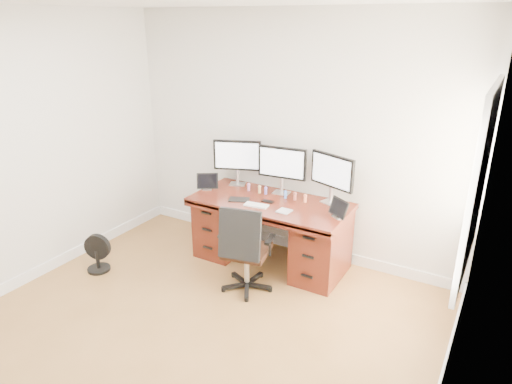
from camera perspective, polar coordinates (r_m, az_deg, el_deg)
The scene contains 21 objects.
ground at distance 4.00m, azimuth -11.50°, elevation -19.72°, with size 4.50×4.50×0.00m, color olive.
back_wall at distance 5.08m, azimuth 4.27°, elevation 6.83°, with size 4.00×0.10×2.70m, color silver.
right_wall at distance 2.61m, azimuth 23.64°, elevation -8.94°, with size 0.10×4.50×2.70m.
desk at distance 5.05m, azimuth 1.89°, elevation -4.67°, with size 1.70×0.80×0.75m.
office_chair at distance 4.57m, azimuth -1.35°, elevation -8.87°, with size 0.59×0.59×0.93m.
floor_fan at distance 5.25m, azimuth -19.27°, elevation -7.28°, with size 0.29×0.24×0.42m.
monitor_left at distance 5.27m, azimuth -2.37°, elevation 4.41°, with size 0.53×0.23×0.53m.
monitor_center at distance 4.99m, azimuth 3.27°, elevation 3.46°, with size 0.55×0.16×0.53m.
monitor_right at distance 4.77m, azimuth 9.49°, elevation 2.39°, with size 0.53×0.22×0.53m.
tablet_left at distance 5.21m, azimuth -6.15°, elevation 1.21°, with size 0.24×0.18×0.19m.
tablet_right at distance 4.52m, azimuth 10.24°, elevation -2.15°, with size 0.24×0.19×0.19m.
keyboard at distance 4.75m, azimuth 0.04°, elevation -1.66°, with size 0.25×0.11×0.01m, color white.
trackpad at distance 4.62m, azimuth 3.55°, elevation -2.40°, with size 0.13×0.13×0.01m, color silver.
drawing_tablet at distance 4.91m, azimuth -2.12°, elevation -0.94°, with size 0.22×0.14×0.01m, color black.
phone at distance 4.85m, azimuth 1.48°, elevation -1.19°, with size 0.13×0.06×0.01m, color black.
figurine_pink at distance 5.15m, azimuth -0.92°, elevation 0.69°, with size 0.04×0.04×0.09m.
figurine_yellow at distance 5.08m, azimuth 0.44°, elevation 0.42°, with size 0.04×0.04×0.09m.
figurine_purple at distance 5.05m, azimuth 1.22°, elevation 0.26°, with size 0.04×0.04×0.09m.
figurine_blue at distance 4.94m, azimuth 3.70°, elevation -0.23°, with size 0.04×0.04×0.09m.
figurine_brown at distance 4.90m, azimuth 4.90°, elevation -0.48°, with size 0.04×0.04×0.09m.
figurine_orange at distance 4.85m, azimuth 6.17°, elevation -0.73°, with size 0.04×0.04×0.09m.
Camera 1 is at (2.13, -2.19, 2.57)m, focal length 32.00 mm.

